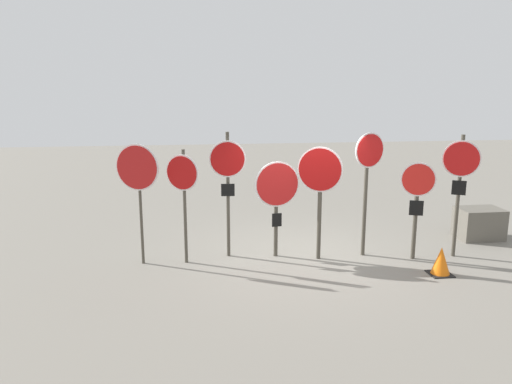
# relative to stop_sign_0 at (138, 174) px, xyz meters

# --- Properties ---
(ground_plane) EXTENTS (40.00, 40.00, 0.00)m
(ground_plane) POSITION_rel_stop_sign_0_xyz_m (3.20, -0.08, -1.81)
(ground_plane) COLOR gray
(stop_sign_0) EXTENTS (0.84, 0.38, 2.40)m
(stop_sign_0) POSITION_rel_stop_sign_0_xyz_m (0.00, 0.00, 0.00)
(stop_sign_0) COLOR #474238
(stop_sign_0) RESTS_ON ground
(stop_sign_1) EXTENTS (0.62, 0.38, 2.28)m
(stop_sign_1) POSITION_rel_stop_sign_0_xyz_m (0.85, -0.05, -0.19)
(stop_sign_1) COLOR #474238
(stop_sign_1) RESTS_ON ground
(stop_sign_2) EXTENTS (0.74, 0.15, 2.58)m
(stop_sign_2) POSITION_rel_stop_sign_0_xyz_m (1.74, 0.23, -0.05)
(stop_sign_2) COLOR #474238
(stop_sign_2) RESTS_ON ground
(stop_sign_3) EXTENTS (0.92, 0.20, 2.00)m
(stop_sign_3) POSITION_rel_stop_sign_0_xyz_m (2.72, 0.09, -0.44)
(stop_sign_3) COLOR #474238
(stop_sign_3) RESTS_ON ground
(stop_sign_4) EXTENTS (0.83, 0.40, 2.31)m
(stop_sign_4) POSITION_rel_stop_sign_0_xyz_m (3.54, -0.16, -0.18)
(stop_sign_4) COLOR #474238
(stop_sign_4) RESTS_ON ground
(stop_sign_5) EXTENTS (0.67, 0.28, 2.57)m
(stop_sign_5) POSITION_rel_stop_sign_0_xyz_m (4.55, -0.06, -0.01)
(stop_sign_5) COLOR #474238
(stop_sign_5) RESTS_ON ground
(stop_sign_6) EXTENTS (0.65, 0.26, 2.01)m
(stop_sign_6) POSITION_rel_stop_sign_0_xyz_m (5.46, -0.42, -0.44)
(stop_sign_6) COLOR #474238
(stop_sign_6) RESTS_ON ground
(stop_sign_7) EXTENTS (0.67, 0.36, 2.53)m
(stop_sign_7) POSITION_rel_stop_sign_0_xyz_m (6.36, -0.37, -0.08)
(stop_sign_7) COLOR #474238
(stop_sign_7) RESTS_ON ground
(traffic_cone_0) EXTENTS (0.42, 0.42, 0.54)m
(traffic_cone_0) POSITION_rel_stop_sign_0_xyz_m (5.62, -1.27, -1.55)
(traffic_cone_0) COLOR black
(traffic_cone_0) RESTS_ON ground
(storage_crate) EXTENTS (0.99, 0.71, 0.71)m
(storage_crate) POSITION_rel_stop_sign_0_xyz_m (7.58, 0.76, -1.46)
(storage_crate) COLOR #605B51
(storage_crate) RESTS_ON ground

